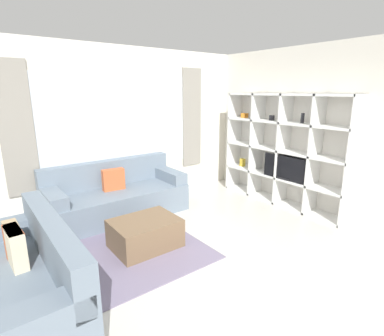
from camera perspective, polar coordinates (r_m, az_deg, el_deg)
name	(u,v)px	position (r m, az deg, el deg)	size (l,w,h in m)	color
ground_plane	(246,285)	(3.42, 10.28, -21.07)	(16.00, 16.00, 0.00)	beige
wall_back	(119,128)	(5.31, -13.75, 7.39)	(6.14, 0.11, 2.70)	silver
wall_right	(284,126)	(5.71, 17.05, 7.58)	(0.07, 4.17, 2.70)	silver
area_rug	(106,254)	(4.01, -16.09, -15.50)	(2.29, 1.91, 0.01)	slate
shelving_unit	(284,150)	(5.50, 17.16, 3.22)	(0.39, 2.42, 1.93)	silver
couch_main	(117,197)	(4.99, -14.11, -5.41)	(2.16, 0.88, 0.87)	slate
couch_side	(21,284)	(3.21, -29.80, -18.62)	(0.88, 1.88, 0.87)	slate
ottoman	(145,234)	(4.00, -8.91, -12.23)	(0.82, 0.63, 0.38)	brown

